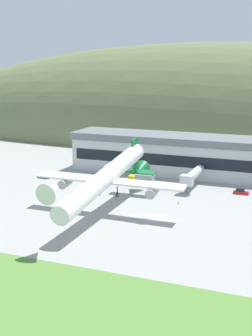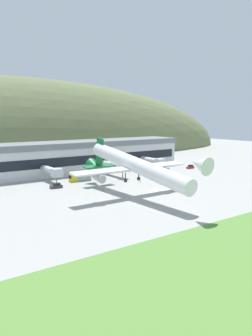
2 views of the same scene
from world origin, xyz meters
name	(u,v)px [view 1 (image 1 of 2)]	position (x,y,z in m)	size (l,w,h in m)	color
ground_plane	(154,218)	(0.00, 0.00, 0.00)	(409.21, 409.21, 0.00)	#9E9E99
grass_strip_foreground	(53,312)	(0.00, -46.20, 0.04)	(368.29, 30.34, 0.08)	#568438
hill_backdrop	(206,142)	(-12.66, 111.16, 0.00)	(323.89, 73.46, 89.55)	#667047
terminal_building	(201,153)	(0.12, 45.90, 7.23)	(86.44, 16.27, 12.75)	silver
jetway_0	(117,167)	(-22.81, 30.90, 3.99)	(3.38, 13.31, 5.43)	silver
jetway_1	(193,175)	(1.86, 28.79, 3.99)	(3.38, 17.32, 5.43)	silver
cargo_airplane	(106,178)	(-11.37, -2.05, 8.99)	(37.93, 52.83, 12.45)	white
service_car_0	(44,176)	(-44.82, 23.82, 0.70)	(4.27, 1.89, 1.70)	#333338
service_car_2	(96,184)	(-25.36, 21.19, 0.68)	(3.79, 1.83, 1.64)	#333338
service_car_3	(241,192)	(15.81, 28.32, 0.60)	(4.22, 1.64, 1.46)	#B21E1E
fuel_truck	(141,180)	(-13.34, 27.50, 1.55)	(7.86, 2.93, 3.29)	gold
traffic_cone_0	(179,203)	(2.34, 12.73, 0.28)	(0.52, 0.52, 0.58)	orange
traffic_cone_1	(116,198)	(-14.37, 10.35, 0.28)	(0.52, 0.52, 0.58)	orange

